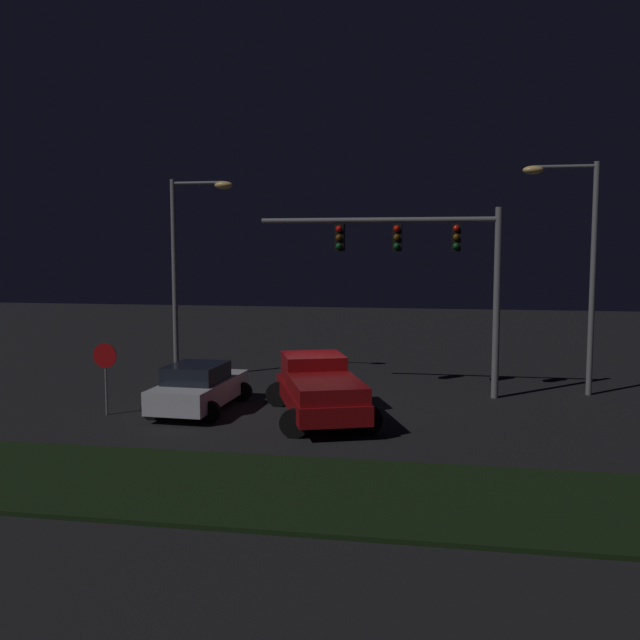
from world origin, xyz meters
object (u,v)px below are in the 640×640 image
(car_sedan, at_px, (199,387))
(stop_sign, at_px, (105,365))
(pickup_truck, at_px, (319,385))
(street_lamp_right, at_px, (578,250))
(traffic_signal_gantry, at_px, (425,255))
(street_lamp_left, at_px, (186,254))

(car_sedan, height_order, stop_sign, stop_sign)
(stop_sign, bearing_deg, car_sedan, 22.91)
(stop_sign, bearing_deg, pickup_truck, 6.67)
(car_sedan, distance_m, street_lamp_right, 13.72)
(street_lamp_right, bearing_deg, traffic_signal_gantry, -167.89)
(street_lamp_right, bearing_deg, street_lamp_left, 178.75)
(traffic_signal_gantry, height_order, street_lamp_left, street_lamp_left)
(pickup_truck, xyz_separation_m, traffic_signal_gantry, (3.01, 3.88, 3.90))
(car_sedan, bearing_deg, stop_sign, 115.23)
(street_lamp_left, bearing_deg, pickup_truck, -40.89)
(car_sedan, relative_size, street_lamp_left, 0.58)
(street_lamp_left, bearing_deg, street_lamp_right, -1.25)
(stop_sign, bearing_deg, traffic_signal_gantry, 25.98)
(traffic_signal_gantry, distance_m, street_lamp_right, 5.35)
(traffic_signal_gantry, bearing_deg, car_sedan, -152.91)
(car_sedan, height_order, traffic_signal_gantry, traffic_signal_gantry)
(pickup_truck, relative_size, traffic_signal_gantry, 0.69)
(pickup_truck, relative_size, street_lamp_right, 0.71)
(car_sedan, relative_size, street_lamp_right, 0.55)
(street_lamp_right, bearing_deg, stop_sign, -158.67)
(pickup_truck, distance_m, stop_sign, 6.57)
(car_sedan, height_order, street_lamp_left, street_lamp_left)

